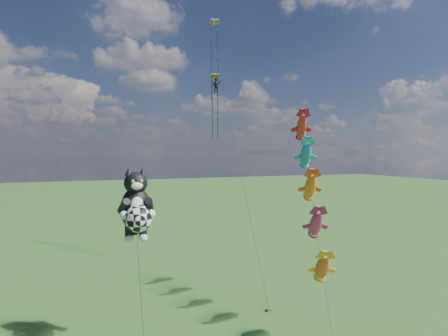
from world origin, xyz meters
name	(u,v)px	position (x,y,z in m)	size (l,w,h in m)	color
cat_kite_rig	(137,207)	(3.58, 2.34, 8.83)	(2.20, 3.96, 11.37)	#4E4128
fish_windsock_rig	(310,187)	(16.39, 2.13, 9.68)	(6.56, 14.65, 17.24)	#4E4128
parafoil_rig	(217,81)	(14.80, 18.50, 20.43)	(2.29, 17.55, 28.06)	#4E4128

